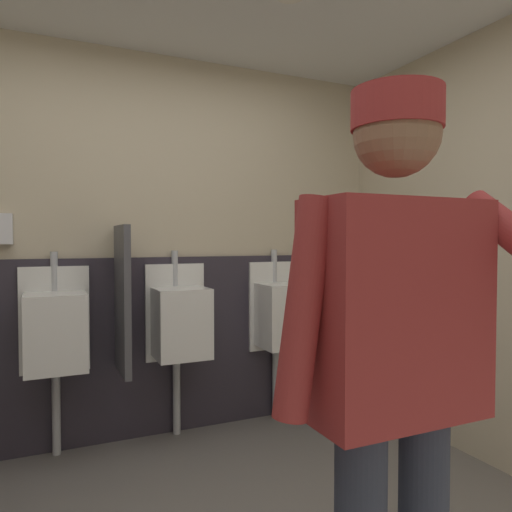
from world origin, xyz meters
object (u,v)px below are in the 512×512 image
Objects in this scene: soap_dispenser at (3,229)px; urinal_middle at (180,322)px; person at (397,345)px; urinal_left at (55,331)px; urinal_right at (281,314)px.

urinal_middle is at bearing -6.68° from soap_dispenser.
person reaches higher than urinal_middle.
person is 9.51× the size of soap_dispenser.
urinal_left is 0.75m from urinal_middle.
urinal_middle is at bearing 91.60° from person.
soap_dispenser reaches higher than urinal_middle.
urinal_middle is 1.19m from soap_dispenser.
urinal_left is 2.18m from person.
urinal_right is at bearing 0.00° from urinal_left.
urinal_left is 1.00× the size of urinal_middle.
urinal_right is 1.87m from soap_dispenser.
urinal_right is (1.50, 0.00, 0.00)m from urinal_left.
urinal_left and urinal_middle have the same top height.
urinal_left is 1.00× the size of urinal_right.
soap_dispenser reaches higher than urinal_left.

